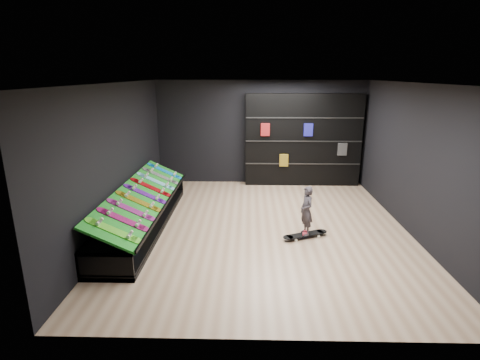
{
  "coord_description": "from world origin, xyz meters",
  "views": [
    {
      "loc": [
        -0.31,
        -7.41,
        3.18
      ],
      "look_at": [
        -0.5,
        0.2,
        1.0
      ],
      "focal_mm": 28.0,
      "sensor_mm": 36.0,
      "label": 1
    }
  ],
  "objects_px": {
    "floor_skateboard": "(305,236)",
    "child": "(306,220)",
    "back_shelving": "(303,140)",
    "display_rack": "(144,216)"
  },
  "relations": [
    {
      "from": "display_rack",
      "to": "back_shelving",
      "type": "relative_size",
      "value": 1.36
    },
    {
      "from": "back_shelving",
      "to": "child",
      "type": "distance_m",
      "value": 3.95
    },
    {
      "from": "floor_skateboard",
      "to": "child",
      "type": "xyz_separation_m",
      "value": [
        0.0,
        0.0,
        0.34
      ]
    },
    {
      "from": "display_rack",
      "to": "floor_skateboard",
      "type": "bearing_deg",
      "value": -8.37
    },
    {
      "from": "floor_skateboard",
      "to": "child",
      "type": "distance_m",
      "value": 0.34
    },
    {
      "from": "back_shelving",
      "to": "floor_skateboard",
      "type": "distance_m",
      "value": 4.04
    },
    {
      "from": "back_shelving",
      "to": "child",
      "type": "height_order",
      "value": "back_shelving"
    },
    {
      "from": "floor_skateboard",
      "to": "child",
      "type": "height_order",
      "value": "child"
    },
    {
      "from": "back_shelving",
      "to": "floor_skateboard",
      "type": "height_order",
      "value": "back_shelving"
    },
    {
      "from": "floor_skateboard",
      "to": "child",
      "type": "bearing_deg",
      "value": 0.0
    }
  ]
}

